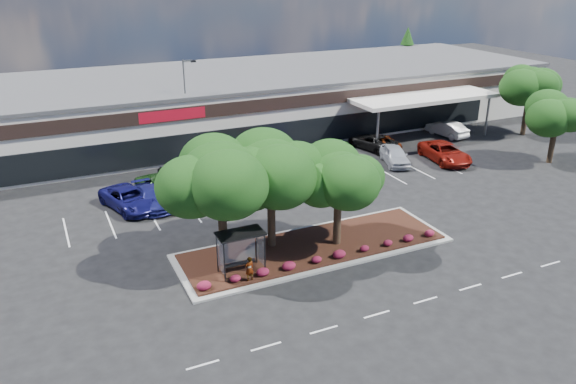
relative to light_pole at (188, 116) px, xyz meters
name	(u,v)px	position (x,y,z in m)	size (l,w,h in m)	color
ground	(374,270)	(4.17, -25.57, -4.12)	(160.00, 160.00, 0.00)	black
retail_store	(205,103)	(4.23, 8.34, -0.97)	(80.40, 25.20, 6.25)	silver
landscape_island	(314,247)	(2.17, -21.57, -4.00)	(18.00, 6.00, 0.26)	#979793
lane_markings	(297,208)	(4.02, -15.14, -4.12)	(33.12, 20.06, 0.01)	silver
shrub_row	(330,256)	(2.17, -23.67, -3.61)	(17.00, 0.80, 0.50)	maroon
bus_shelter	(240,240)	(-3.33, -22.62, -1.82)	(2.75, 1.55, 2.59)	black
island_tree_west	(222,202)	(-3.83, -21.07, 0.08)	(7.20, 7.20, 7.89)	#0D360F
island_tree_mid	(271,193)	(-0.33, -20.37, -0.20)	(6.60, 6.60, 7.32)	#0D360F
island_tree_east	(338,197)	(3.67, -21.87, -0.61)	(5.80, 5.80, 6.50)	#0D360F
tree_east_near	(555,129)	(30.17, -15.57, -0.87)	(5.60, 5.60, 6.51)	#0D360F
tree_east_far	(528,100)	(35.17, -7.57, -0.31)	(6.40, 6.40, 7.62)	#0D360F
conifer_north_east	(406,58)	(38.17, 18.43, 0.38)	(3.96, 3.96, 9.00)	#0D360F
person_waiting	(249,269)	(-3.25, -23.87, -3.10)	(0.56, 0.37, 1.53)	#594C47
light_pole	(188,116)	(0.00, 0.00, 0.00)	(1.42, 0.72, 9.34)	#979793
car_0	(129,199)	(-7.54, -9.83, -3.32)	(2.67, 5.80, 1.61)	#13135A
car_1	(152,198)	(-5.90, -10.20, -3.38)	(2.09, 5.13, 1.49)	navy
car_2	(176,195)	(-4.11, -10.40, -3.35)	(2.16, 5.31, 1.54)	#4E4F54
car_3	(215,186)	(-0.77, -9.90, -3.40)	(2.03, 5.00, 1.45)	black
car_4	(297,174)	(6.52, -10.07, -3.46)	(2.20, 4.77, 1.32)	brown
car_6	(395,155)	(16.74, -9.76, -3.29)	(1.97, 4.90, 1.67)	#B7BCC4
car_7	(445,153)	(21.46, -11.10, -3.27)	(2.85, 6.18, 1.72)	maroon
car_9	(157,184)	(-4.89, -7.38, -3.38)	(2.46, 5.34, 1.48)	#1D4518
car_10	(179,176)	(-2.85, -6.68, -3.27)	(2.84, 6.16, 1.71)	black
car_11	(223,158)	(2.08, -3.54, -3.31)	(2.27, 5.59, 1.62)	#6A4005
car_12	(271,158)	(6.09, -5.52, -3.28)	(2.80, 6.07, 1.69)	maroon
car_13	(255,157)	(4.81, -4.75, -3.28)	(1.99, 4.95, 1.69)	#1B5723
car_14	(331,158)	(10.99, -7.95, -3.30)	(2.31, 5.68, 1.65)	navy
car_15	(382,142)	(18.39, -5.16, -3.45)	(2.23, 4.83, 1.34)	maroon
car_16	(372,142)	(17.36, -5.02, -3.37)	(2.52, 5.46, 1.52)	black
car_17	(447,129)	(27.15, -4.55, -3.31)	(1.72, 4.94, 1.63)	silver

